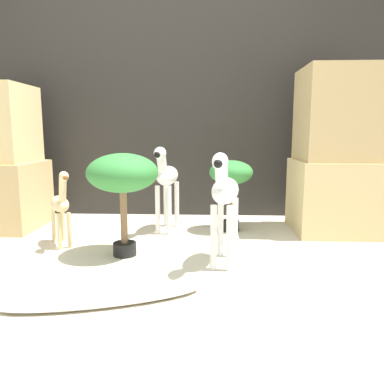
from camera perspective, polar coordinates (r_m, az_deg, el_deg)
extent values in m
plane|color=beige|center=(2.13, -7.49, -12.68)|extent=(14.00, 14.00, 0.00)
cube|color=#2D2B28|center=(3.60, -3.28, 14.05)|extent=(6.40, 0.08, 2.20)
cube|color=tan|center=(3.47, -26.93, -0.43)|extent=(0.61, 0.61, 0.55)
cube|color=#DBC184|center=(3.18, 20.63, -0.63)|extent=(0.61, 0.61, 0.57)
cube|color=tan|center=(3.14, 21.29, 10.91)|extent=(0.56, 0.56, 0.71)
cylinder|color=white|center=(2.15, 5.72, -7.08)|extent=(0.04, 0.04, 0.38)
cylinder|color=white|center=(2.17, 3.29, -6.95)|extent=(0.04, 0.04, 0.38)
cylinder|color=white|center=(2.40, 6.54, -5.42)|extent=(0.04, 0.04, 0.38)
cylinder|color=white|center=(2.41, 4.36, -5.31)|extent=(0.04, 0.04, 0.38)
ellipsoid|color=white|center=(2.23, 5.09, 0.20)|extent=(0.22, 0.39, 0.15)
cylinder|color=white|center=(2.06, 4.51, 2.65)|extent=(0.09, 0.13, 0.19)
ellipsoid|color=white|center=(2.00, 4.31, 4.69)|extent=(0.11, 0.17, 0.09)
sphere|color=black|center=(1.94, 3.99, 4.32)|extent=(0.05, 0.05, 0.05)
cube|color=black|center=(2.06, 4.52, 2.89)|extent=(0.03, 0.07, 0.15)
cylinder|color=white|center=(2.90, -3.51, -2.81)|extent=(0.04, 0.04, 0.38)
cylinder|color=white|center=(2.93, -5.25, -2.73)|extent=(0.04, 0.04, 0.38)
cylinder|color=white|center=(3.14, -2.33, -1.88)|extent=(0.04, 0.04, 0.38)
cylinder|color=white|center=(3.17, -3.95, -1.81)|extent=(0.04, 0.04, 0.38)
ellipsoid|color=white|center=(3.00, -3.79, 2.51)|extent=(0.21, 0.38, 0.15)
cylinder|color=white|center=(2.84, -4.62, 4.42)|extent=(0.09, 0.13, 0.19)
ellipsoid|color=white|center=(2.78, -4.94, 5.92)|extent=(0.11, 0.17, 0.09)
sphere|color=black|center=(2.72, -5.33, 5.67)|extent=(0.05, 0.05, 0.05)
cube|color=black|center=(2.84, -4.63, 4.59)|extent=(0.03, 0.07, 0.15)
cylinder|color=beige|center=(2.71, -18.19, -5.58)|extent=(0.03, 0.03, 0.25)
cylinder|color=beige|center=(2.69, -19.58, -5.72)|extent=(0.03, 0.03, 0.25)
cylinder|color=beige|center=(2.90, -19.06, -4.65)|extent=(0.03, 0.03, 0.25)
cylinder|color=beige|center=(2.89, -20.36, -4.78)|extent=(0.03, 0.03, 0.25)
ellipsoid|color=beige|center=(2.76, -19.50, -1.71)|extent=(0.25, 0.31, 0.11)
cylinder|color=beige|center=(2.62, -19.12, 0.44)|extent=(0.10, 0.12, 0.21)
ellipsoid|color=beige|center=(2.55, -18.95, 2.30)|extent=(0.11, 0.12, 0.06)
sphere|color=brown|center=(2.51, -18.73, 2.08)|extent=(0.03, 0.03, 0.03)
cylinder|color=black|center=(2.49, -10.21, -8.52)|extent=(0.15, 0.15, 0.08)
cylinder|color=brown|center=(2.43, -10.35, -3.87)|extent=(0.04, 0.04, 0.33)
ellipsoid|color=#337F38|center=(2.39, -10.54, 2.89)|extent=(0.45, 0.45, 0.25)
cylinder|color=black|center=(3.06, 5.84, -5.10)|extent=(0.14, 0.14, 0.08)
cylinder|color=brown|center=(3.01, 5.90, -1.60)|extent=(0.04, 0.04, 0.30)
ellipsoid|color=#337F38|center=(2.98, 5.97, 3.00)|extent=(0.35, 0.35, 0.19)
ellipsoid|color=silver|center=(1.88, -13.36, -15.32)|extent=(0.95, 0.48, 0.04)
cone|color=white|center=(1.89, -23.65, -14.37)|extent=(0.08, 0.08, 0.05)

